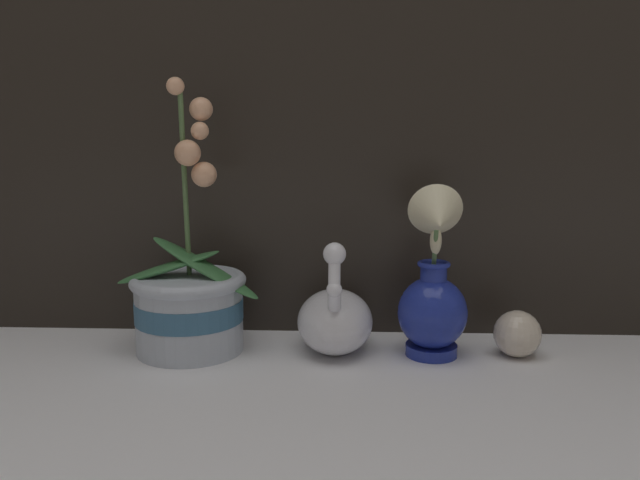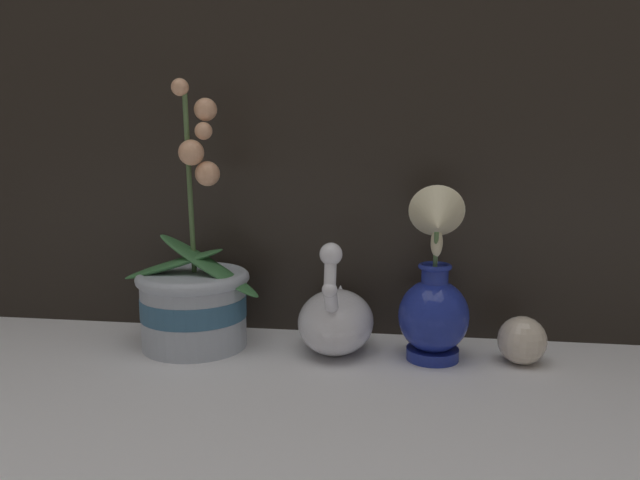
{
  "view_description": "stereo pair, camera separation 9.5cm",
  "coord_description": "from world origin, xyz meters",
  "px_view_note": "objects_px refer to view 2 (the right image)",
  "views": [
    {
      "loc": [
        0.01,
        -0.83,
        0.34
      ],
      "look_at": [
        -0.03,
        0.12,
        0.18
      ],
      "focal_mm": 35.0,
      "sensor_mm": 36.0,
      "label": 1
    },
    {
      "loc": [
        0.1,
        -0.82,
        0.34
      ],
      "look_at": [
        -0.03,
        0.12,
        0.18
      ],
      "focal_mm": 35.0,
      "sensor_mm": 36.0,
      "label": 2
    }
  ],
  "objects_px": {
    "orchid_potted_plant": "(194,297)",
    "blue_vase": "(434,297)",
    "swan_figurine": "(336,318)",
    "glass_sphere": "(522,340)"
  },
  "relations": [
    {
      "from": "swan_figurine",
      "to": "blue_vase",
      "type": "height_order",
      "value": "blue_vase"
    },
    {
      "from": "swan_figurine",
      "to": "glass_sphere",
      "type": "relative_size",
      "value": 2.57
    },
    {
      "from": "blue_vase",
      "to": "glass_sphere",
      "type": "bearing_deg",
      "value": 2.24
    },
    {
      "from": "orchid_potted_plant",
      "to": "swan_figurine",
      "type": "distance_m",
      "value": 0.23
    },
    {
      "from": "orchid_potted_plant",
      "to": "glass_sphere",
      "type": "bearing_deg",
      "value": -0.74
    },
    {
      "from": "orchid_potted_plant",
      "to": "blue_vase",
      "type": "relative_size",
      "value": 1.58
    },
    {
      "from": "orchid_potted_plant",
      "to": "blue_vase",
      "type": "xyz_separation_m",
      "value": [
        0.38,
        -0.01,
        0.02
      ]
    },
    {
      "from": "orchid_potted_plant",
      "to": "glass_sphere",
      "type": "height_order",
      "value": "orchid_potted_plant"
    },
    {
      "from": "orchid_potted_plant",
      "to": "swan_figurine",
      "type": "height_order",
      "value": "orchid_potted_plant"
    },
    {
      "from": "glass_sphere",
      "to": "blue_vase",
      "type": "bearing_deg",
      "value": -177.76
    }
  ]
}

